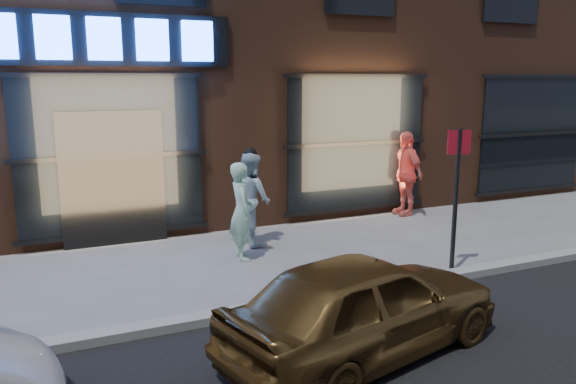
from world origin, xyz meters
The scene contains 7 objects.
ground centered at (0.00, 0.00, 0.00)m, with size 90.00×90.00×0.00m, color slate.
curb centered at (0.00, 0.00, 0.06)m, with size 60.00×0.25×0.12m, color gray.
man_bowtie centered at (1.80, 2.21, 0.81)m, with size 0.59×0.39×1.62m, color #A7DBBE.
man_cap centered at (2.25, 2.97, 0.84)m, with size 0.81×0.63×1.67m, color silver.
passerby centered at (6.09, 3.69, 0.92)m, with size 1.07×0.45×1.83m, color #DB665A.
gold_sedan centered at (1.93, -1.45, 0.57)m, with size 1.35×3.36×1.15m, color brown.
sign_post centered at (4.53, 0.24, 1.34)m, with size 0.35×0.13×2.22m.
Camera 1 is at (-1.11, -6.28, 2.96)m, focal length 35.00 mm.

